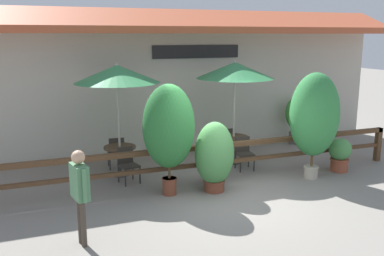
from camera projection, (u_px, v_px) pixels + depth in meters
name	position (u px, v px, depth m)	size (l,w,h in m)	color
ground_plane	(229.00, 197.00, 9.35)	(60.00, 60.00, 0.00)	gray
building_facade	(170.00, 80.00, 12.64)	(14.28, 1.49, 4.23)	#BCB7A8
patio_railing	(210.00, 155.00, 10.16)	(10.40, 0.14, 0.95)	brown
patio_umbrella_near	(117.00, 74.00, 10.32)	(2.08, 2.08, 2.81)	#B7B2A8
dining_table_near	(120.00, 152.00, 10.74)	(0.80, 0.80, 0.75)	#4C3826
chair_near_streetside	(128.00, 163.00, 10.23)	(0.51, 0.51, 0.85)	#332D28
chair_near_wallside	(116.00, 151.00, 11.32)	(0.45, 0.45, 0.85)	#332D28
patio_umbrella_middle	(235.00, 70.00, 11.38)	(2.08, 2.08, 2.81)	#B7B2A8
dining_table_middle	(234.00, 142.00, 11.80)	(0.80, 0.80, 0.75)	#4C3826
chair_middle_streetside	(244.00, 152.00, 11.24)	(0.46, 0.46, 0.85)	#332D28
chair_middle_wallside	(226.00, 141.00, 12.42)	(0.45, 0.45, 0.85)	#332D28
potted_plant_broad_leaf	(214.00, 155.00, 9.59)	(0.90, 0.81, 1.61)	brown
potted_plant_corner_fern	(314.00, 116.00, 10.31)	(1.23, 1.11, 2.62)	#B7AD99
potted_plant_tall_tropical	(340.00, 154.00, 11.09)	(0.60, 0.54, 0.87)	#9E4C33
potted_plant_small_flowering	(169.00, 127.00, 9.22)	(1.14, 1.03, 2.47)	brown
potted_plant_entrance_palm	(294.00, 115.00, 13.80)	(0.60, 0.54, 1.53)	#564C47
pedestrian	(80.00, 185.00, 7.03)	(0.29, 0.57, 1.65)	#42382D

